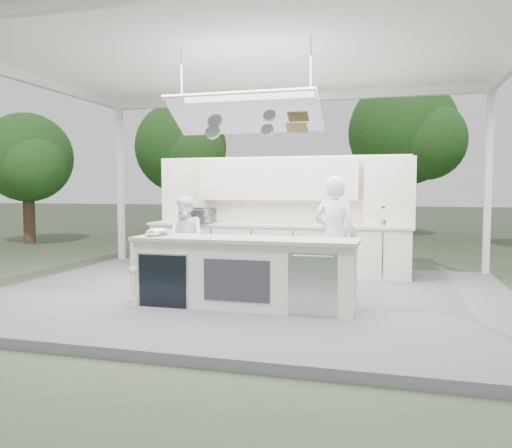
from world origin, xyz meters
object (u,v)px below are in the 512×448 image
(back_counter, at_px, (276,248))
(sous_chef, at_px, (186,237))
(head_chef, at_px, (335,236))
(demo_island, at_px, (242,272))

(back_counter, distance_m, sous_chef, 1.76)
(head_chef, height_order, sous_chef, head_chef)
(head_chef, bearing_deg, back_counter, -39.96)
(back_counter, height_order, sous_chef, sous_chef)
(demo_island, xyz_separation_m, sous_chef, (-1.62, 1.84, 0.27))
(demo_island, bearing_deg, head_chef, 41.99)
(back_counter, relative_size, head_chef, 2.81)
(sous_chef, bearing_deg, back_counter, 48.89)
(demo_island, bearing_deg, back_counter, 93.63)
(back_counter, xyz_separation_m, head_chef, (1.32, -1.78, 0.43))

